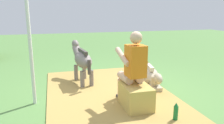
% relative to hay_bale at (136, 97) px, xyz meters
% --- Properties ---
extents(ground_plane, '(24.00, 24.00, 0.00)m').
position_rel_hay_bale_xyz_m(ground_plane, '(0.94, 0.07, -0.20)').
color(ground_plane, '#568442').
extents(hay_patch, '(3.42, 2.36, 0.02)m').
position_rel_hay_bale_xyz_m(hay_patch, '(0.83, 0.27, -0.19)').
color(hay_patch, '#AD8C47').
rests_on(hay_patch, ground).
extents(hay_bale, '(0.61, 0.43, 0.41)m').
position_rel_hay_bale_xyz_m(hay_bale, '(0.00, 0.00, 0.00)').
color(hay_bale, tan).
rests_on(hay_bale, ground).
extents(person_seated, '(0.68, 0.44, 1.29)m').
position_rel_hay_bale_xyz_m(person_seated, '(0.16, 0.01, 0.49)').
color(person_seated, '#D8AD8C').
rests_on(person_seated, ground).
extents(pony_standing, '(1.34, 0.42, 0.90)m').
position_rel_hay_bale_xyz_m(pony_standing, '(1.60, 0.67, 0.34)').
color(pony_standing, slate).
rests_on(pony_standing, ground).
extents(pony_lying, '(1.36, 0.56, 0.42)m').
position_rel_hay_bale_xyz_m(pony_lying, '(1.10, -0.76, -0.01)').
color(pony_lying, tan).
rests_on(pony_lying, ground).
extents(soda_bottle, '(0.07, 0.07, 0.29)m').
position_rel_hay_bale_xyz_m(soda_bottle, '(-0.57, -0.41, -0.06)').
color(soda_bottle, '#197233').
rests_on(soda_bottle, ground).
extents(tent_pole_left, '(0.06, 0.06, 2.37)m').
position_rel_hay_bale_xyz_m(tent_pole_left, '(0.65, 1.65, 0.98)').
color(tent_pole_left, silver).
rests_on(tent_pole_left, ground).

